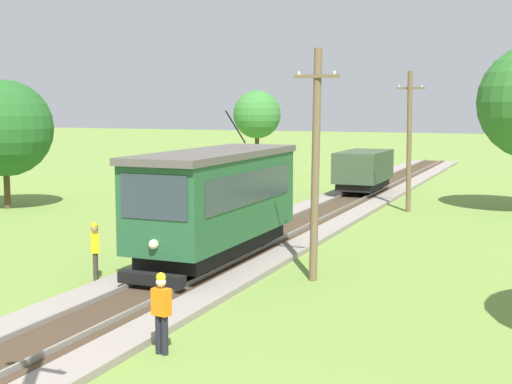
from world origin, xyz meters
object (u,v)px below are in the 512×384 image
(freight_car, at_px, (364,170))
(utility_pole_mid, at_px, (409,140))
(second_worker, at_px, (95,248))
(tree_left_near, at_px, (257,115))
(red_tram, at_px, (216,200))
(tree_left_far, at_px, (5,128))
(track_worker, at_px, (161,309))
(utility_pole_near_tram, at_px, (316,162))

(freight_car, distance_m, utility_pole_mid, 6.69)
(utility_pole_mid, bearing_deg, second_worker, -109.02)
(tree_left_near, bearing_deg, utility_pole_mid, -45.81)
(utility_pole_mid, xyz_separation_m, tree_left_near, (-13.94, 14.34, 0.98))
(red_tram, distance_m, tree_left_far, 17.74)
(utility_pole_mid, distance_m, track_worker, 22.87)
(red_tram, distance_m, utility_pole_near_tram, 3.86)
(red_tram, xyz_separation_m, freight_car, (-0.00, 19.83, -0.64))
(tree_left_far, bearing_deg, utility_pole_near_tram, -23.97)
(second_worker, height_order, tree_left_far, tree_left_far)
(second_worker, xyz_separation_m, tree_left_near, (-7.83, 32.04, 3.56))
(track_worker, relative_size, tree_left_far, 0.27)
(freight_car, relative_size, second_worker, 2.91)
(red_tram, xyz_separation_m, second_worker, (-2.54, -3.18, -1.21))
(utility_pole_mid, bearing_deg, freight_car, 123.90)
(utility_pole_mid, xyz_separation_m, track_worker, (-0.96, -22.71, -2.58))
(second_worker, bearing_deg, freight_car, -131.90)
(utility_pole_near_tram, bearing_deg, second_worker, -156.44)
(second_worker, xyz_separation_m, tree_left_far, (-13.15, 11.22, 3.12))
(red_tram, relative_size, tree_left_far, 1.30)
(freight_car, height_order, tree_left_far, tree_left_far)
(track_worker, bearing_deg, utility_pole_mid, -172.93)
(red_tram, relative_size, utility_pole_mid, 1.23)
(track_worker, distance_m, second_worker, 7.18)
(red_tram, distance_m, freight_car, 19.84)
(utility_pole_near_tram, height_order, second_worker, utility_pole_near_tram)
(utility_pole_mid, bearing_deg, tree_left_near, 134.19)
(freight_car, xyz_separation_m, utility_pole_mid, (3.56, -5.30, 2.00))
(utility_pole_mid, height_order, tree_left_far, utility_pole_mid)
(tree_left_far, bearing_deg, freight_car, 36.90)
(second_worker, distance_m, tree_left_far, 17.57)
(utility_pole_near_tram, relative_size, tree_left_near, 1.10)
(utility_pole_mid, height_order, tree_left_near, utility_pole_mid)
(tree_left_near, bearing_deg, track_worker, -70.69)
(freight_car, height_order, track_worker, freight_car)
(utility_pole_mid, bearing_deg, utility_pole_near_tram, -90.00)
(freight_car, bearing_deg, tree_left_near, 138.94)
(tree_left_far, bearing_deg, red_tram, -27.14)
(red_tram, height_order, track_worker, red_tram)
(red_tram, relative_size, second_worker, 4.79)
(utility_pole_near_tram, height_order, track_worker, utility_pole_near_tram)
(utility_pole_mid, relative_size, tree_left_far, 1.06)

